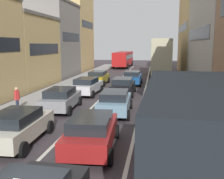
# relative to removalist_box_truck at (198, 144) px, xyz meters

# --- Properties ---
(sidewalk_left) EXTENTS (2.60, 64.00, 0.14)m
(sidewalk_left) POSITION_rel_removalist_box_truck_xyz_m (-10.40, 17.72, -1.90)
(sidewalk_left) COLOR #999999
(sidewalk_left) RESTS_ON ground
(lane_stripe_left) EXTENTS (0.16, 60.00, 0.01)m
(lane_stripe_left) POSITION_rel_removalist_box_truck_xyz_m (-5.40, 17.72, -1.97)
(lane_stripe_left) COLOR silver
(lane_stripe_left) RESTS_ON ground
(lane_stripe_right) EXTENTS (0.16, 60.00, 0.01)m
(lane_stripe_right) POSITION_rel_removalist_box_truck_xyz_m (-2.00, 17.72, -1.97)
(lane_stripe_right) COLOR silver
(lane_stripe_right) RESTS_ON ground
(building_row_left) EXTENTS (7.20, 43.90, 13.99)m
(building_row_left) POSITION_rel_removalist_box_truck_xyz_m (-15.69, 21.74, 3.17)
(building_row_left) COLOR gray
(building_row_left) RESTS_ON ground
(removalist_box_truck) EXTENTS (2.86, 7.76, 3.58)m
(removalist_box_truck) POSITION_rel_removalist_box_truck_xyz_m (0.00, 0.00, 0.00)
(removalist_box_truck) COLOR #A51E1E
(removalist_box_truck) RESTS_ON ground
(sedan_centre_lane_second) EXTENTS (2.27, 4.40, 1.49)m
(sedan_centre_lane_second) POSITION_rel_removalist_box_truck_xyz_m (-3.64, 3.98, -1.18)
(sedan_centre_lane_second) COLOR #A51E1E
(sedan_centre_lane_second) RESTS_ON ground
(wagon_left_lane_second) EXTENTS (2.16, 4.35, 1.49)m
(wagon_left_lane_second) POSITION_rel_removalist_box_truck_xyz_m (-7.06, 4.14, -1.18)
(wagon_left_lane_second) COLOR beige
(wagon_left_lane_second) RESTS_ON ground
(hatchback_centre_lane_third) EXTENTS (2.19, 4.36, 1.49)m
(hatchback_centre_lane_third) POSITION_rel_removalist_box_truck_xyz_m (-3.54, 9.90, -1.18)
(hatchback_centre_lane_third) COLOR #759EB7
(hatchback_centre_lane_third) RESTS_ON ground
(sedan_left_lane_third) EXTENTS (2.26, 4.40, 1.49)m
(sedan_left_lane_third) POSITION_rel_removalist_box_truck_xyz_m (-7.24, 10.27, -1.18)
(sedan_left_lane_third) COLOR gray
(sedan_left_lane_third) RESTS_ON ground
(coupe_centre_lane_fourth) EXTENTS (2.06, 4.30, 1.49)m
(coupe_centre_lane_fourth) POSITION_rel_removalist_box_truck_xyz_m (-3.82, 16.47, -1.18)
(coupe_centre_lane_fourth) COLOR black
(coupe_centre_lane_fourth) RESTS_ON ground
(sedan_left_lane_fourth) EXTENTS (2.22, 4.38, 1.49)m
(sedan_left_lane_fourth) POSITION_rel_removalist_box_truck_xyz_m (-6.93, 15.97, -1.18)
(sedan_left_lane_fourth) COLOR silver
(sedan_left_lane_fourth) RESTS_ON ground
(sedan_centre_lane_fifth) EXTENTS (2.07, 4.31, 1.49)m
(sedan_centre_lane_fifth) POSITION_rel_removalist_box_truck_xyz_m (-3.52, 22.54, -1.18)
(sedan_centre_lane_fifth) COLOR #194C8C
(sedan_centre_lane_fifth) RESTS_ON ground
(sedan_left_lane_fifth) EXTENTS (2.07, 4.31, 1.49)m
(sedan_left_lane_fifth) POSITION_rel_removalist_box_truck_xyz_m (-7.24, 22.03, -1.18)
(sedan_left_lane_fifth) COLOR #B29319
(sedan_left_lane_fifth) RESTS_ON ground
(sedan_right_lane_behind_truck) EXTENTS (2.17, 4.35, 1.49)m
(sedan_right_lane_behind_truck) POSITION_rel_removalist_box_truck_xyz_m (-0.27, 6.89, -1.18)
(sedan_right_lane_behind_truck) COLOR #19592D
(sedan_right_lane_behind_truck) RESTS_ON ground
(wagon_right_lane_far) EXTENTS (2.21, 4.37, 1.49)m
(wagon_right_lane_far) POSITION_rel_removalist_box_truck_xyz_m (-0.15, 12.81, -1.18)
(wagon_right_lane_far) COLOR #A51E1E
(wagon_right_lane_far) RESTS_ON ground
(bus_mid_queue_primary) EXTENTS (2.84, 10.51, 5.06)m
(bus_mid_queue_primary) POSITION_rel_removalist_box_truck_xyz_m (-0.38, 30.86, 0.86)
(bus_mid_queue_primary) COLOR #BFB793
(bus_mid_queue_primary) RESTS_ON ground
(bus_far_queue_secondary) EXTENTS (3.03, 10.57, 2.90)m
(bus_far_queue_secondary) POSITION_rel_removalist_box_truck_xyz_m (-7.13, 44.46, -0.21)
(bus_far_queue_secondary) COLOR #B21919
(bus_far_queue_secondary) RESTS_ON ground
(pedestrian_far_sidewalk) EXTENTS (0.34, 0.52, 1.66)m
(pedestrian_far_sidewalk) POSITION_rel_removalist_box_truck_xyz_m (-9.88, 9.33, -1.03)
(pedestrian_far_sidewalk) COLOR #262D47
(pedestrian_far_sidewalk) RESTS_ON ground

